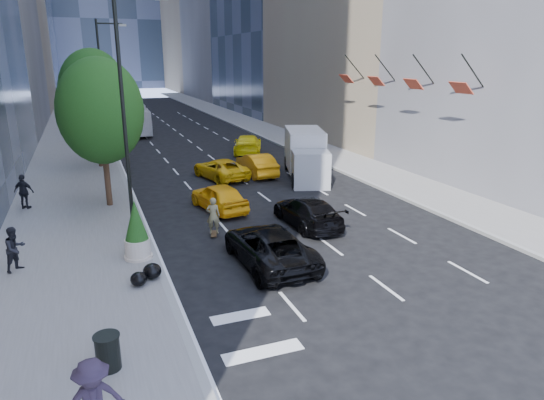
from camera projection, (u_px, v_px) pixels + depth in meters
name	position (u px, v px, depth m)	size (l,w,h in m)	color
ground	(309.00, 250.00, 19.72)	(160.00, 160.00, 0.00)	black
sidewalk_left	(75.00, 144.00, 43.41)	(6.00, 120.00, 0.15)	slate
sidewalk_right	(272.00, 132.00, 49.99)	(4.00, 120.00, 0.15)	slate
lamp_near	(127.00, 102.00, 19.46)	(2.13, 0.22, 10.00)	black
lamp_far	(104.00, 82.00, 35.55)	(2.13, 0.22, 10.00)	black
tree_near	(101.00, 111.00, 23.87)	(4.20, 4.20, 7.46)	#312213
tree_mid	(94.00, 91.00, 32.71)	(4.50, 4.50, 7.99)	#312213
tree_far	(90.00, 90.00, 44.53)	(3.90, 3.90, 6.92)	#312213
traffic_signal	(96.00, 89.00, 52.07)	(2.48, 0.53, 5.20)	black
facade_flags	(396.00, 79.00, 30.59)	(1.85, 13.30, 2.05)	black
skateboarder	(213.00, 218.00, 21.07)	(0.59, 0.39, 1.63)	olive
black_sedan_lincoln	(269.00, 246.00, 18.21)	(2.36, 5.13, 1.42)	black
black_sedan_mercedes	(307.00, 212.00, 22.40)	(1.90, 4.66, 1.35)	black
taxi_a	(219.00, 197.00, 24.64)	(1.68, 4.17, 1.42)	#FFB10D
taxi_b	(257.00, 164.00, 32.03)	(1.53, 4.39, 1.45)	orange
taxi_c	(221.00, 169.00, 31.12)	(2.14, 4.64, 1.29)	#ECB40C
taxi_d	(248.00, 144.00, 39.29)	(2.09, 5.14, 1.49)	#FEE80D
city_bus	(134.00, 118.00, 49.90)	(2.49, 10.64, 2.96)	white
box_truck	(306.00, 154.00, 31.13)	(4.09, 6.69, 3.01)	#B8B8B8
pedestrian_a	(15.00, 249.00, 17.29)	(0.80, 0.62, 1.64)	black
pedestrian_b	(24.00, 192.00, 24.34)	(1.04, 0.43, 1.78)	black
trash_can	(108.00, 353.00, 11.86)	(0.59, 0.59, 0.89)	black
planter_shrub	(136.00, 231.00, 18.27)	(0.96, 0.96, 2.30)	beige
garbage_bags	(147.00, 274.00, 16.57)	(1.10, 1.06, 0.55)	black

